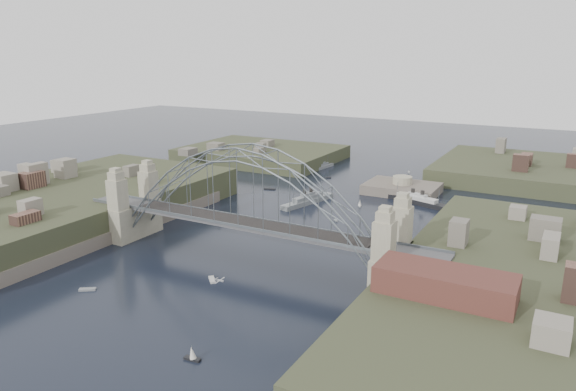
# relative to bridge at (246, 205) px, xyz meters

# --- Properties ---
(ground) EXTENTS (500.00, 500.00, 0.00)m
(ground) POSITION_rel_bridge_xyz_m (0.00, 0.00, -12.32)
(ground) COLOR black
(ground) RESTS_ON ground
(bridge) EXTENTS (84.00, 13.80, 24.60)m
(bridge) POSITION_rel_bridge_xyz_m (0.00, 0.00, 0.00)
(bridge) COLOR #4F4F51
(bridge) RESTS_ON ground
(shore_west) EXTENTS (50.50, 90.00, 12.00)m
(shore_west) POSITION_rel_bridge_xyz_m (-57.32, 0.00, -10.35)
(shore_west) COLOR #353A22
(shore_west) RESTS_ON ground
(shore_east) EXTENTS (50.50, 90.00, 12.00)m
(shore_east) POSITION_rel_bridge_xyz_m (57.32, 0.00, -10.35)
(shore_east) COLOR #353A22
(shore_east) RESTS_ON ground
(headland_nw) EXTENTS (60.00, 45.00, 9.00)m
(headland_nw) POSITION_rel_bridge_xyz_m (-55.00, 95.00, -11.82)
(headland_nw) COLOR #353A22
(headland_nw) RESTS_ON ground
(headland_ne) EXTENTS (70.00, 55.00, 9.50)m
(headland_ne) POSITION_rel_bridge_xyz_m (50.00, 110.00, -11.57)
(headland_ne) COLOR #353A22
(headland_ne) RESTS_ON ground
(fort_island) EXTENTS (22.00, 16.00, 9.40)m
(fort_island) POSITION_rel_bridge_xyz_m (12.00, 70.00, -12.66)
(fort_island) COLOR #60564B
(fort_island) RESTS_ON ground
(wharf_shed) EXTENTS (20.00, 8.00, 4.00)m
(wharf_shed) POSITION_rel_bridge_xyz_m (44.00, -14.00, -2.32)
(wharf_shed) COLOR #592D26
(wharf_shed) RESTS_ON shore_east
(finger_pier) EXTENTS (4.00, 22.00, 1.40)m
(finger_pier) POSITION_rel_bridge_xyz_m (39.00, -28.00, -11.62)
(finger_pier) COLOR #4F4F51
(finger_pier) RESTS_ON ground
(naval_cruiser_near) EXTENTS (7.68, 20.49, 6.14)m
(naval_cruiser_near) POSITION_rel_bridge_xyz_m (-8.43, 45.21, -11.37)
(naval_cruiser_near) COLOR gray
(naval_cruiser_near) RESTS_ON ground
(naval_cruiser_far) EXTENTS (3.70, 14.42, 4.82)m
(naval_cruiser_far) POSITION_rel_bridge_xyz_m (-25.55, 90.61, -11.57)
(naval_cruiser_far) COLOR gray
(naval_cruiser_far) RESTS_ON ground
(ocean_liner) EXTENTS (23.20, 10.42, 5.74)m
(ocean_liner) POSITION_rel_bridge_xyz_m (19.48, 60.60, -11.43)
(ocean_liner) COLOR black
(ocean_liner) RESTS_ON ground
(aeroplane) EXTENTS (1.55, 2.90, 0.42)m
(aeroplane) POSITION_rel_bridge_xyz_m (7.12, -19.56, -7.67)
(aeroplane) COLOR #ADB0B5
(small_boat_a) EXTENTS (2.36, 1.08, 2.38)m
(small_boat_a) POSITION_rel_bridge_xyz_m (-19.20, 16.40, -11.44)
(small_boat_a) COLOR beige
(small_boat_a) RESTS_ON ground
(small_boat_b) EXTENTS (1.51, 1.57, 0.45)m
(small_boat_b) POSITION_rel_bridge_xyz_m (5.54, 33.82, -12.17)
(small_boat_b) COLOR beige
(small_boat_b) RESTS_ON ground
(small_boat_c) EXTENTS (2.90, 2.89, 0.45)m
(small_boat_c) POSITION_rel_bridge_xyz_m (-0.23, -12.01, -12.17)
(small_boat_c) COLOR beige
(small_boat_c) RESTS_ON ground
(small_boat_d) EXTENTS (2.53, 1.13, 2.38)m
(small_boat_d) POSITION_rel_bridge_xyz_m (29.48, 45.33, -11.47)
(small_boat_d) COLOR beige
(small_boat_d) RESTS_ON ground
(small_boat_e) EXTENTS (3.88, 2.26, 0.45)m
(small_boat_e) POSITION_rel_bridge_xyz_m (-26.69, 54.10, -12.17)
(small_boat_e) COLOR beige
(small_boat_e) RESTS_ON ground
(small_boat_f) EXTENTS (1.39, 1.76, 2.38)m
(small_boat_f) POSITION_rel_bridge_xyz_m (6.00, 49.60, -11.32)
(small_boat_f) COLOR beige
(small_boat_f) RESTS_ON ground
(small_boat_g) EXTENTS (2.59, 1.12, 2.38)m
(small_boat_g) POSITION_rel_bridge_xyz_m (13.91, -35.60, -11.48)
(small_boat_g) COLOR beige
(small_boat_g) RESTS_ON ground
(small_boat_h) EXTENTS (1.93, 1.37, 0.45)m
(small_boat_h) POSITION_rel_bridge_xyz_m (-16.67, 77.54, -12.17)
(small_boat_h) COLOR beige
(small_boat_h) RESTS_ON ground
(small_boat_i) EXTENTS (2.12, 2.28, 2.38)m
(small_boat_i) POSITION_rel_bridge_xyz_m (34.93, 11.46, -11.45)
(small_boat_i) COLOR beige
(small_boat_i) RESTS_ON ground
(small_boat_j) EXTENTS (3.06, 2.53, 0.45)m
(small_boat_j) POSITION_rel_bridge_xyz_m (-17.86, -26.74, -12.17)
(small_boat_j) COLOR beige
(small_boat_j) RESTS_ON ground
(small_boat_k) EXTENTS (1.19, 2.01, 1.43)m
(small_boat_k) POSITION_rel_bridge_xyz_m (5.58, 99.25, -12.03)
(small_boat_k) COLOR beige
(small_boat_k) RESTS_ON ground
(small_boat_l) EXTENTS (2.38, 2.54, 0.45)m
(small_boat_l) POSITION_rel_bridge_xyz_m (-34.95, 35.76, -12.17)
(small_boat_l) COLOR beige
(small_boat_l) RESTS_ON ground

